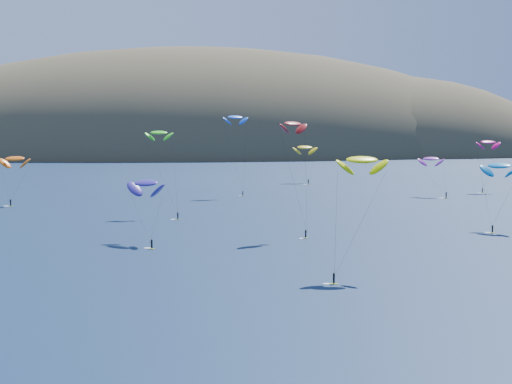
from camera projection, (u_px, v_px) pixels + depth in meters
name	position (u px, v px, depth m)	size (l,w,h in m)	color
ground	(499.00, 348.00, 71.70)	(2800.00, 2800.00, 0.00)	black
island	(225.00, 166.00, 631.80)	(730.00, 300.00, 210.00)	#3D3526
kitesurfer_1	(15.00, 159.00, 208.29)	(10.34, 10.43, 16.07)	#C7DE18
kitesurfer_2	(362.00, 160.00, 108.78)	(11.12, 10.43, 19.44)	#C7DE18
kitesurfer_3	(159.00, 133.00, 182.25)	(8.15, 12.82, 23.02)	#C7DE18
kitesurfer_4	(235.00, 117.00, 235.49)	(8.76, 5.33, 28.29)	#C7DE18
kitesurfer_5	(499.00, 166.00, 156.70)	(9.16, 11.51, 16.31)	#C7DE18
kitesurfer_6	(431.00, 159.00, 234.89)	(8.89, 13.96, 14.60)	#C7DE18
kitesurfer_8	(488.00, 142.00, 250.55)	(8.63, 6.18, 19.88)	#C7DE18
kitesurfer_9	(293.00, 124.00, 147.01)	(7.71, 9.15, 25.10)	#C7DE18
kitesurfer_10	(146.00, 183.00, 139.67)	(9.29, 15.34, 14.01)	#C7DE18
kitesurfer_11	(305.00, 147.00, 295.25)	(10.16, 14.66, 17.32)	#C7DE18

